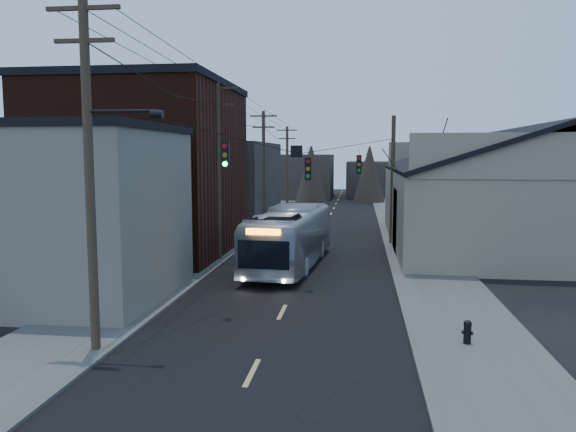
# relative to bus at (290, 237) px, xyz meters

# --- Properties ---
(ground) EXTENTS (160.00, 160.00, 0.00)m
(ground) POSITION_rel_bus_xyz_m (0.78, -16.71, -1.59)
(ground) COLOR black
(ground) RESTS_ON ground
(road_surface) EXTENTS (9.00, 110.00, 0.02)m
(road_surface) POSITION_rel_bus_xyz_m (0.78, 13.29, -1.58)
(road_surface) COLOR black
(road_surface) RESTS_ON ground
(sidewalk_left) EXTENTS (4.00, 110.00, 0.12)m
(sidewalk_left) POSITION_rel_bus_xyz_m (-5.72, 13.29, -1.53)
(sidewalk_left) COLOR #474744
(sidewalk_left) RESTS_ON ground
(sidewalk_right) EXTENTS (4.00, 110.00, 0.12)m
(sidewalk_right) POSITION_rel_bus_xyz_m (7.28, 13.29, -1.53)
(sidewalk_right) COLOR #474744
(sidewalk_right) RESTS_ON ground
(building_clapboard) EXTENTS (8.00, 8.00, 7.00)m
(building_clapboard) POSITION_rel_bus_xyz_m (-8.22, -7.71, 1.91)
(building_clapboard) COLOR #6E685B
(building_clapboard) RESTS_ON ground
(building_brick) EXTENTS (10.00, 12.00, 10.00)m
(building_brick) POSITION_rel_bus_xyz_m (-9.22, 3.29, 3.41)
(building_brick) COLOR black
(building_brick) RESTS_ON ground
(building_left_far) EXTENTS (9.00, 14.00, 7.00)m
(building_left_far) POSITION_rel_bus_xyz_m (-8.72, 19.29, 1.91)
(building_left_far) COLOR #322C28
(building_left_far) RESTS_ON ground
(warehouse) EXTENTS (16.16, 20.60, 7.73)m
(warehouse) POSITION_rel_bus_xyz_m (13.78, 8.29, 1.11)
(warehouse) COLOR gray
(warehouse) RESTS_ON ground
(building_far_left) EXTENTS (10.00, 12.00, 6.00)m
(building_far_left) POSITION_rel_bus_xyz_m (-5.22, 48.29, 1.41)
(building_far_left) COLOR #322C28
(building_far_left) RESTS_ON ground
(building_far_right) EXTENTS (12.00, 14.00, 5.00)m
(building_far_right) POSITION_rel_bus_xyz_m (7.78, 53.29, 0.91)
(building_far_right) COLOR #322C28
(building_far_right) RESTS_ON ground
(bare_tree) EXTENTS (0.40, 0.40, 7.20)m
(bare_tree) POSITION_rel_bus_xyz_m (7.28, 3.29, 2.01)
(bare_tree) COLOR black
(bare_tree) RESTS_ON ground
(utility_lines) EXTENTS (11.24, 45.28, 10.50)m
(utility_lines) POSITION_rel_bus_xyz_m (-2.34, 7.44, 3.37)
(utility_lines) COLOR #382B1E
(utility_lines) RESTS_ON ground
(bus) EXTENTS (3.62, 11.59, 3.18)m
(bus) POSITION_rel_bus_xyz_m (0.00, 0.00, 0.00)
(bus) COLOR #A8ADB4
(bus) RESTS_ON ground
(parked_car) EXTENTS (1.57, 4.36, 1.43)m
(parked_car) POSITION_rel_bus_xyz_m (-3.52, 11.89, -0.87)
(parked_car) COLOR #9C9FA4
(parked_car) RESTS_ON ground
(fire_hydrant) EXTENTS (0.36, 0.25, 0.74)m
(fire_hydrant) POSITION_rel_bus_xyz_m (7.02, -11.78, -1.07)
(fire_hydrant) COLOR black
(fire_hydrant) RESTS_ON sidewalk_right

